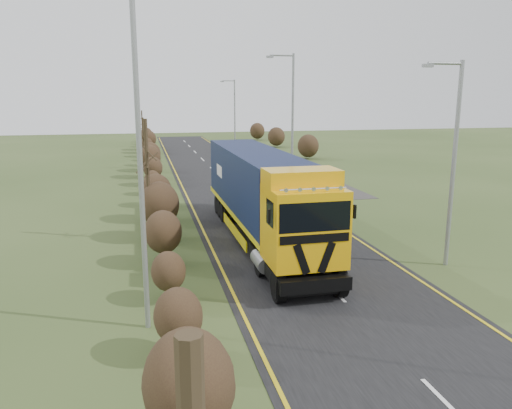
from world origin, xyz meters
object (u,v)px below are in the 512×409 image
Objects in this scene: speed_sign at (299,173)px; car_red_hatchback at (297,171)px; car_blue_sedan at (310,172)px; lorry at (261,191)px; streetlight_near at (452,157)px.

car_red_hatchback is at bearing 73.26° from speed_sign.
car_blue_sedan is 1.70× the size of speed_sign.
car_blue_sedan is at bearing 63.68° from lorry.
streetlight_near is at bearing -85.72° from speed_sign.
lorry is 7.20× the size of speed_sign.
speed_sign is (-1.24, 16.61, -3.10)m from streetlight_near.
car_red_hatchback reaches higher than car_blue_sedan.
lorry is 8.81m from streetlight_near.
car_blue_sedan is 7.14m from speed_sign.
lorry is 19.92m from car_blue_sedan.
lorry is 12.79m from speed_sign.
streetlight_near is 3.76× the size of speed_sign.
car_blue_sedan is (1.13, -0.22, -0.03)m from car_red_hatchback.
lorry is at bearing 142.96° from streetlight_near.
speed_sign reaches higher than car_blue_sedan.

